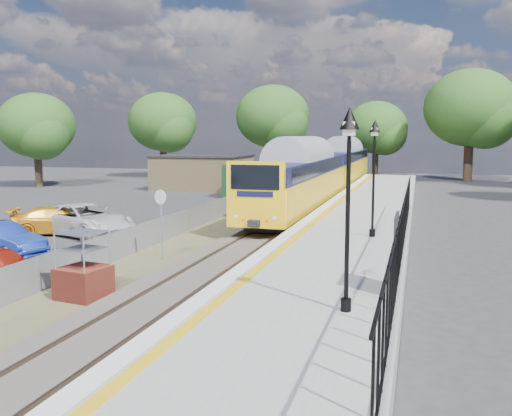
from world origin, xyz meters
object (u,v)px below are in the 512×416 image
at_px(victorian_lamp_south, 349,162).
at_px(victorian_lamp_north, 374,150).
at_px(speed_sign, 161,213).
at_px(car_yellow, 60,220).
at_px(car_white, 85,220).
at_px(brick_plinth, 83,267).
at_px(train, 327,168).

height_order(victorian_lamp_south, victorian_lamp_north, same).
height_order(victorian_lamp_north, speed_sign, victorian_lamp_north).
bearing_deg(car_yellow, victorian_lamp_south, -150.11).
xyz_separation_m(car_yellow, car_white, (1.46, -0.04, 0.10)).
bearing_deg(brick_plinth, victorian_lamp_north, 46.26).
height_order(train, speed_sign, train).
bearing_deg(brick_plinth, car_white, 122.45).
xyz_separation_m(victorian_lamp_north, car_yellow, (-15.44, 1.62, -3.62)).
relative_size(victorian_lamp_north, car_yellow, 0.99).
bearing_deg(train, car_yellow, -116.34).
xyz_separation_m(victorian_lamp_north, train, (-5.30, 22.11, -1.96)).
bearing_deg(brick_plinth, train, 85.28).
bearing_deg(car_yellow, victorian_lamp_north, -119.49).
distance_m(train, speed_sign, 25.03).
height_order(speed_sign, car_yellow, speed_sign).
bearing_deg(speed_sign, car_yellow, 168.10).
height_order(train, brick_plinth, train).
distance_m(speed_sign, car_white, 7.66).
height_order(victorian_lamp_south, speed_sign, victorian_lamp_south).
relative_size(victorian_lamp_north, speed_sign, 1.63).
distance_m(victorian_lamp_south, speed_sign, 11.03).
bearing_deg(victorian_lamp_south, speed_sign, 137.98).
relative_size(victorian_lamp_north, car_white, 0.82).
distance_m(brick_plinth, speed_sign, 5.44).
bearing_deg(train, brick_plinth, -94.72).
bearing_deg(car_white, brick_plinth, -126.90).
bearing_deg(speed_sign, victorian_lamp_north, 37.81).
relative_size(car_yellow, car_white, 0.84).
relative_size(brick_plinth, car_white, 0.37).
distance_m(car_yellow, car_white, 1.46).
relative_size(train, car_white, 7.31).
distance_m(victorian_lamp_south, brick_plinth, 8.85).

